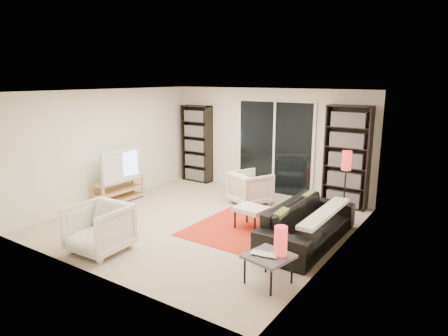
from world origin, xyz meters
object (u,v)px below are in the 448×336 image
at_px(armchair_back, 250,188).
at_px(bookshelf_left, 197,144).
at_px(sofa, 308,223).
at_px(side_table, 269,258).
at_px(bookshelf_right, 347,157).
at_px(floor_lamp, 346,168).
at_px(armchair_front, 99,229).
at_px(ottoman, 251,210).
at_px(tv_stand, 119,190).

bearing_deg(armchair_back, bookshelf_left, 1.17).
distance_m(sofa, side_table, 1.55).
distance_m(bookshelf_right, floor_lamp, 0.82).
bearing_deg(bookshelf_right, armchair_front, -119.56).
distance_m(ottoman, floor_lamp, 1.95).
height_order(side_table, floor_lamp, floor_lamp).
height_order(sofa, floor_lamp, floor_lamp).
bearing_deg(tv_stand, sofa, 2.85).
bearing_deg(tv_stand, armchair_back, 31.13).
bearing_deg(side_table, bookshelf_right, 92.72).
relative_size(tv_stand, side_table, 1.85).
distance_m(sofa, armchair_back, 2.20).
distance_m(bookshelf_left, floor_lamp, 4.15).
distance_m(ottoman, side_table, 1.96).
bearing_deg(tv_stand, bookshelf_left, 82.99).
distance_m(bookshelf_left, bookshelf_right, 3.85).
distance_m(sofa, ottoman, 1.08).
bearing_deg(sofa, floor_lamp, -5.27).
bearing_deg(floor_lamp, armchair_front, -127.19).
relative_size(ottoman, floor_lamp, 0.45).
bearing_deg(sofa, side_table, -176.27).
bearing_deg(sofa, armchair_back, 55.85).
bearing_deg(sofa, tv_stand, 93.33).
bearing_deg(ottoman, bookshelf_right, 65.23).
relative_size(bookshelf_left, armchair_back, 2.54).
height_order(armchair_back, armchair_front, armchair_front).
distance_m(bookshelf_left, ottoman, 3.63).
xyz_separation_m(bookshelf_right, sofa, (0.09, -2.18, -0.73)).
bearing_deg(ottoman, armchair_back, 120.59).
distance_m(bookshelf_left, armchair_front, 4.56).
height_order(tv_stand, ottoman, tv_stand).
height_order(sofa, side_table, sofa).
bearing_deg(armchair_front, floor_lamp, 50.16).
bearing_deg(armchair_front, bookshelf_left, 105.56).
xyz_separation_m(armchair_back, floor_lamp, (1.95, 0.14, 0.65)).
distance_m(tv_stand, sofa, 4.24).
bearing_deg(bookshelf_right, ottoman, -114.77).
height_order(sofa, armchair_back, armchair_back).
bearing_deg(bookshelf_left, ottoman, -37.05).
xyz_separation_m(bookshelf_right, armchair_front, (-2.44, -4.30, -0.67)).
relative_size(armchair_back, armchair_front, 0.92).
relative_size(bookshelf_left, armchair_front, 2.35).
bearing_deg(armchair_back, sofa, 170.01).
bearing_deg(bookshelf_left, floor_lamp, -10.86).
bearing_deg(floor_lamp, bookshelf_left, 169.14).
bearing_deg(tv_stand, bookshelf_right, 29.94).
bearing_deg(ottoman, sofa, -1.04).
height_order(bookshelf_right, side_table, bookshelf_right).
bearing_deg(armchair_back, armchair_front, 102.69).
bearing_deg(armchair_front, ottoman, 53.37).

